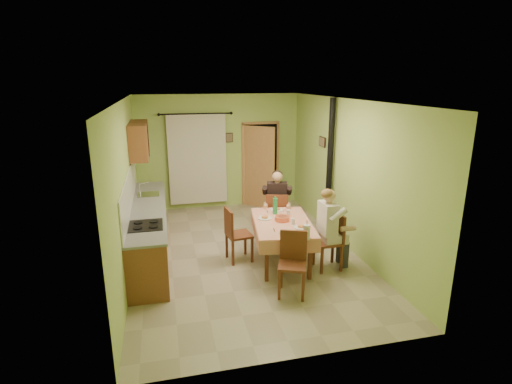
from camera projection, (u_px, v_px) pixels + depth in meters
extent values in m
cube|color=tan|center=(244.00, 253.00, 7.47)|extent=(4.00, 6.00, 0.01)
cube|color=#B0D46C|center=(219.00, 152.00, 9.89)|extent=(4.00, 0.04, 2.80)
cube|color=#B0D46C|center=(300.00, 248.00, 4.28)|extent=(4.00, 0.04, 2.80)
cube|color=#B0D46C|center=(126.00, 188.00, 6.64)|extent=(0.04, 6.00, 2.80)
cube|color=#B0D46C|center=(347.00, 175.00, 7.53)|extent=(0.04, 6.00, 2.80)
cube|color=white|center=(243.00, 100.00, 6.70)|extent=(4.00, 6.00, 0.04)
cube|color=brown|center=(149.00, 231.00, 7.34)|extent=(0.60, 3.60, 0.88)
cube|color=gray|center=(147.00, 208.00, 7.22)|extent=(0.64, 3.64, 0.04)
cube|color=white|center=(129.00, 191.00, 7.06)|extent=(0.02, 3.60, 0.66)
cube|color=silver|center=(148.00, 195.00, 7.96)|extent=(0.42, 0.42, 0.03)
cube|color=black|center=(146.00, 225.00, 6.27)|extent=(0.52, 0.56, 0.02)
cube|color=black|center=(167.00, 251.00, 6.47)|extent=(0.01, 0.55, 0.55)
cube|color=brown|center=(139.00, 140.00, 8.12)|extent=(0.35, 1.40, 0.70)
cylinder|color=black|center=(196.00, 114.00, 9.40)|extent=(1.70, 0.04, 0.04)
cube|color=silver|center=(198.00, 160.00, 9.72)|extent=(1.40, 0.06, 2.20)
cube|color=black|center=(260.00, 165.00, 10.21)|extent=(0.84, 0.03, 2.06)
cube|color=#BC814F|center=(243.00, 166.00, 10.10)|extent=(0.06, 0.06, 2.12)
cube|color=#BC814F|center=(277.00, 164.00, 10.30)|extent=(0.06, 0.06, 2.12)
cube|color=#BC814F|center=(261.00, 123.00, 9.91)|extent=(0.96, 0.06, 0.06)
cube|color=#BC814F|center=(259.00, 167.00, 9.93)|extent=(0.66, 0.55, 2.04)
cube|color=#E09279|center=(283.00, 223.00, 6.92)|extent=(1.18, 1.72, 0.04)
cube|color=#E09279|center=(290.00, 247.00, 6.19)|extent=(0.96, 0.15, 0.22)
cube|color=#E09279|center=(276.00, 214.00, 7.72)|extent=(0.96, 0.15, 0.22)
cube|color=#E09279|center=(255.00, 230.00, 6.91)|extent=(0.24, 1.59, 0.22)
cube|color=#E09279|center=(310.00, 228.00, 7.00)|extent=(0.24, 1.59, 0.22)
cylinder|color=white|center=(277.00, 210.00, 7.51)|extent=(0.25, 0.25, 0.02)
ellipsoid|color=#CC7233|center=(277.00, 209.00, 7.50)|extent=(0.12, 0.12, 0.05)
cylinder|color=white|center=(287.00, 233.00, 6.37)|extent=(0.25, 0.25, 0.02)
ellipsoid|color=#CC7233|center=(287.00, 232.00, 6.36)|extent=(0.12, 0.12, 0.05)
cylinder|color=white|center=(301.00, 227.00, 6.62)|extent=(0.25, 0.25, 0.02)
ellipsoid|color=#CC7233|center=(301.00, 226.00, 6.62)|extent=(0.12, 0.12, 0.05)
cylinder|color=white|center=(265.00, 218.00, 7.06)|extent=(0.25, 0.25, 0.02)
ellipsoid|color=#CC7233|center=(265.00, 217.00, 7.06)|extent=(0.12, 0.12, 0.05)
cylinder|color=#F86D43|center=(282.00, 218.00, 6.95)|extent=(0.26, 0.26, 0.08)
cylinder|color=white|center=(288.00, 233.00, 6.39)|extent=(0.28, 0.28, 0.02)
cube|color=tan|center=(291.00, 231.00, 6.42)|extent=(0.05, 0.07, 0.03)
cube|color=tan|center=(287.00, 233.00, 6.33)|extent=(0.06, 0.04, 0.03)
cube|color=tan|center=(288.00, 232.00, 6.37)|extent=(0.06, 0.04, 0.03)
cube|color=tan|center=(288.00, 232.00, 6.39)|extent=(0.05, 0.07, 0.03)
cube|color=tan|center=(290.00, 233.00, 6.35)|extent=(0.07, 0.06, 0.03)
cube|color=tan|center=(288.00, 232.00, 6.38)|extent=(0.06, 0.07, 0.03)
cube|color=tan|center=(285.00, 232.00, 6.38)|extent=(0.07, 0.06, 0.03)
cylinder|color=silver|center=(293.00, 221.00, 6.79)|extent=(0.07, 0.07, 0.10)
cylinder|color=silver|center=(288.00, 213.00, 7.22)|extent=(0.07, 0.07, 0.10)
cylinder|color=white|center=(307.00, 232.00, 6.14)|extent=(0.11, 0.11, 0.22)
cylinder|color=silver|center=(307.00, 230.00, 6.13)|extent=(0.02, 0.02, 0.30)
cube|color=brown|center=(277.00, 217.00, 8.01)|extent=(0.53, 0.53, 0.04)
cube|color=brown|center=(277.00, 207.00, 7.75)|extent=(0.43, 0.16, 0.49)
cube|color=brown|center=(292.00, 265.00, 5.92)|extent=(0.53, 0.53, 0.04)
cube|color=brown|center=(293.00, 245.00, 6.02)|extent=(0.39, 0.19, 0.46)
cube|color=brown|center=(328.00, 242.00, 6.76)|extent=(0.42, 0.42, 0.04)
cube|color=brown|center=(339.00, 227.00, 6.74)|extent=(0.05, 0.42, 0.47)
cube|color=brown|center=(239.00, 235.00, 7.08)|extent=(0.47, 0.47, 0.04)
cube|color=brown|center=(229.00, 222.00, 6.94)|extent=(0.10, 0.42, 0.48)
cube|color=black|center=(277.00, 214.00, 7.89)|extent=(0.45, 0.48, 0.16)
cube|color=black|center=(277.00, 196.00, 7.92)|extent=(0.44, 0.32, 0.54)
sphere|color=tan|center=(277.00, 177.00, 7.81)|extent=(0.21, 0.21, 0.21)
ellipsoid|color=black|center=(277.00, 174.00, 7.83)|extent=(0.21, 0.21, 0.16)
cube|color=silver|center=(334.00, 237.00, 6.77)|extent=(0.41, 0.37, 0.16)
cube|color=silver|center=(328.00, 218.00, 6.64)|extent=(0.23, 0.40, 0.54)
sphere|color=tan|center=(329.00, 196.00, 6.53)|extent=(0.21, 0.21, 0.21)
ellipsoid|color=olive|center=(327.00, 194.00, 6.51)|extent=(0.21, 0.21, 0.16)
cylinder|color=black|center=(330.00, 168.00, 8.07)|extent=(0.12, 0.12, 2.80)
cylinder|color=black|center=(327.00, 226.00, 8.41)|extent=(0.24, 0.24, 0.30)
cube|color=black|center=(229.00, 138.00, 9.82)|extent=(0.19, 0.03, 0.23)
cube|color=brown|center=(322.00, 142.00, 8.52)|extent=(0.03, 0.31, 0.21)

